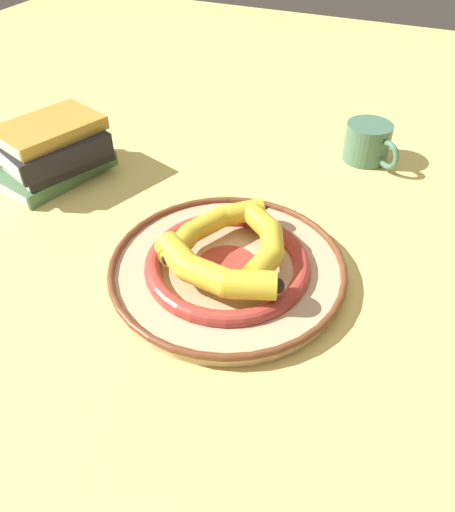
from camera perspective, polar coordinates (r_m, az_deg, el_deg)
name	(u,v)px	position (r m, az deg, el deg)	size (l,w,h in m)	color
ground_plane	(250,272)	(0.76, 2.56, -1.82)	(2.80, 2.80, 0.00)	#E5CC6B
decorative_bowl	(227,267)	(0.75, 0.00, -1.27)	(0.36, 0.36, 0.03)	tan
banana_a	(266,244)	(0.73, 4.41, 1.38)	(0.09, 0.17, 0.03)	gold
banana_b	(212,226)	(0.77, -1.77, 3.47)	(0.11, 0.20, 0.03)	gold
banana_c	(209,271)	(0.68, -2.17, -1.71)	(0.21, 0.09, 0.04)	yellow
book_stack	(51,151)	(1.01, -19.51, 11.23)	(0.21, 0.23, 0.11)	#4C754C
coffee_mug	(368,142)	(1.06, 15.79, 12.41)	(0.12, 0.10, 0.08)	#477056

